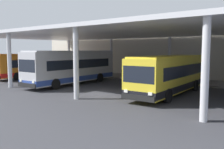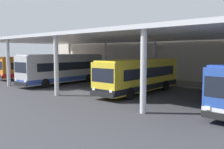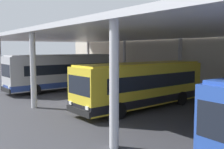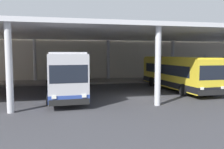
# 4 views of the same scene
# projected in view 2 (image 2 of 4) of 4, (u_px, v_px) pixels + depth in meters

# --- Properties ---
(ground_plane) EXTENTS (200.00, 200.00, 0.00)m
(ground_plane) POSITION_uv_depth(u_px,v_px,m) (79.00, 92.00, 23.50)
(ground_plane) COLOR #3D3D42
(platform_kerb) EXTENTS (42.00, 4.50, 0.18)m
(platform_kerb) POSITION_uv_depth(u_px,v_px,m) (147.00, 80.00, 32.18)
(platform_kerb) COLOR gray
(platform_kerb) RESTS_ON ground
(station_building_facade) EXTENTS (48.00, 1.60, 7.15)m
(station_building_facade) POSITION_uv_depth(u_px,v_px,m) (160.00, 54.00, 34.26)
(station_building_facade) COLOR beige
(station_building_facade) RESTS_ON ground
(canopy_shelter) EXTENTS (40.00, 17.00, 5.55)m
(canopy_shelter) POSITION_uv_depth(u_px,v_px,m) (116.00, 39.00, 27.07)
(canopy_shelter) COLOR silver
(canopy_shelter) RESTS_ON ground
(bus_nearest_bay) EXTENTS (3.22, 10.67, 3.17)m
(bus_nearest_bay) POSITION_uv_depth(u_px,v_px,m) (36.00, 67.00, 35.95)
(bus_nearest_bay) COLOR orange
(bus_nearest_bay) RESTS_ON ground
(bus_second_bay) EXTENTS (3.05, 11.43, 3.57)m
(bus_second_bay) POSITION_uv_depth(u_px,v_px,m) (63.00, 69.00, 29.44)
(bus_second_bay) COLOR #B7B7BC
(bus_second_bay) RESTS_ON ground
(bus_middle_bay) EXTENTS (2.98, 10.61, 3.17)m
(bus_middle_bay) POSITION_uv_depth(u_px,v_px,m) (139.00, 75.00, 22.90)
(bus_middle_bay) COLOR yellow
(bus_middle_bay) RESTS_ON ground
(bench_waiting) EXTENTS (1.80, 0.45, 0.92)m
(bench_waiting) POSITION_uv_depth(u_px,v_px,m) (218.00, 82.00, 26.12)
(bench_waiting) COLOR #4C515B
(bench_waiting) RESTS_ON platform_kerb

